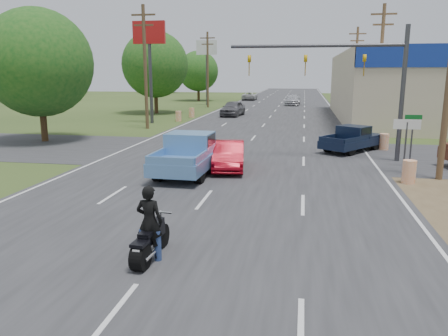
% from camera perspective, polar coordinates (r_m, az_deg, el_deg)
% --- Properties ---
extents(ground, '(200.00, 200.00, 0.00)m').
position_cam_1_polar(ground, '(9.18, -14.36, -18.14)').
color(ground, '#31441B').
rests_on(ground, ground).
extents(main_road, '(15.00, 180.00, 0.02)m').
position_cam_1_polar(main_road, '(47.49, 6.07, 6.66)').
color(main_road, '#2D2D30').
rests_on(main_road, ground).
extents(cross_road, '(120.00, 10.00, 0.02)m').
position_cam_1_polar(cross_road, '(25.80, 2.35, 2.03)').
color(cross_road, '#2D2D30').
rests_on(cross_road, ground).
extents(utility_pole_2, '(2.00, 0.28, 10.00)m').
position_cam_1_polar(utility_pole_2, '(38.62, 19.74, 12.65)').
color(utility_pole_2, '#4C3823').
rests_on(utility_pole_2, ground).
extents(utility_pole_3, '(2.00, 0.28, 10.00)m').
position_cam_1_polar(utility_pole_3, '(56.47, 16.81, 12.50)').
color(utility_pole_3, '#4C3823').
rests_on(utility_pole_3, ground).
extents(utility_pole_5, '(2.00, 0.28, 10.00)m').
position_cam_1_polar(utility_pole_5, '(37.48, -10.27, 13.19)').
color(utility_pole_5, '#4C3823').
rests_on(utility_pole_5, ground).
extents(utility_pole_6, '(2.00, 0.28, 10.00)m').
position_cam_1_polar(utility_pole_6, '(60.56, -2.15, 12.95)').
color(utility_pole_6, '#4C3823').
rests_on(utility_pole_6, ground).
extents(tree_0, '(7.14, 7.14, 8.84)m').
position_cam_1_polar(tree_0, '(32.30, -23.08, 12.51)').
color(tree_0, '#422D19').
rests_on(tree_0, ground).
extents(tree_1, '(7.56, 7.56, 9.36)m').
position_cam_1_polar(tree_1, '(52.01, -9.02, 13.20)').
color(tree_1, '#422D19').
rests_on(tree_1, ground).
extents(tree_2, '(6.72, 6.72, 8.32)m').
position_cam_1_polar(tree_2, '(75.26, -3.38, 12.52)').
color(tree_2, '#422D19').
rests_on(tree_2, ground).
extents(tree_4, '(9.24, 9.24, 11.44)m').
position_cam_1_polar(tree_4, '(100.87, -25.78, 12.35)').
color(tree_4, '#422D19').
rests_on(tree_4, ground).
extents(tree_5, '(7.98, 7.98, 9.88)m').
position_cam_1_polar(tree_5, '(105.53, 25.42, 11.82)').
color(tree_5, '#422D19').
rests_on(tree_5, ground).
extents(tree_6, '(8.82, 8.82, 10.92)m').
position_cam_1_polar(tree_6, '(107.51, -8.07, 13.17)').
color(tree_6, '#422D19').
rests_on(tree_6, ground).
extents(barrel_0, '(0.56, 0.56, 1.00)m').
position_cam_1_polar(barrel_0, '(20.09, 23.02, -0.47)').
color(barrel_0, orange).
rests_on(barrel_0, ground).
extents(barrel_1, '(0.56, 0.56, 1.00)m').
position_cam_1_polar(barrel_1, '(28.37, 20.17, 3.22)').
color(barrel_1, orange).
rests_on(barrel_1, ground).
extents(barrel_2, '(0.56, 0.56, 1.00)m').
position_cam_1_polar(barrel_2, '(43.05, -5.97, 6.75)').
color(barrel_2, orange).
rests_on(barrel_2, ground).
extents(barrel_3, '(0.56, 0.56, 1.00)m').
position_cam_1_polar(barrel_3, '(46.81, -4.24, 7.22)').
color(barrel_3, orange).
rests_on(barrel_3, ground).
extents(pole_sign_left_near, '(3.00, 0.35, 9.20)m').
position_cam_1_polar(pole_sign_left_near, '(41.65, -9.72, 15.65)').
color(pole_sign_left_near, '#3F3F44').
rests_on(pole_sign_left_near, ground).
extents(pole_sign_left_far, '(3.00, 0.35, 9.20)m').
position_cam_1_polar(pole_sign_left_far, '(64.73, -2.27, 14.54)').
color(pole_sign_left_far, '#3F3F44').
rests_on(pole_sign_left_far, ground).
extents(lane_sign, '(1.20, 0.08, 2.52)m').
position_cam_1_polar(lane_sign, '(21.83, 22.72, 4.24)').
color(lane_sign, '#3F3F44').
rests_on(lane_sign, ground).
extents(street_name_sign, '(0.80, 0.08, 2.61)m').
position_cam_1_polar(street_name_sign, '(23.45, 23.34, 3.96)').
color(street_name_sign, '#3F3F44').
rests_on(street_name_sign, ground).
extents(signal_mast, '(9.12, 0.40, 7.00)m').
position_cam_1_polar(signal_mast, '(24.26, 16.18, 12.30)').
color(signal_mast, '#3F3F44').
rests_on(signal_mast, ground).
extents(red_convertible, '(1.97, 4.27, 1.36)m').
position_cam_1_polar(red_convertible, '(21.21, 0.65, 1.64)').
color(red_convertible, maroon).
rests_on(red_convertible, ground).
extents(motorcycle, '(0.65, 2.10, 1.07)m').
position_cam_1_polar(motorcycle, '(11.12, -9.72, -9.64)').
color(motorcycle, black).
rests_on(motorcycle, ground).
extents(rider, '(0.70, 0.48, 1.84)m').
position_cam_1_polar(rider, '(11.01, -9.69, -7.39)').
color(rider, black).
rests_on(rider, ground).
extents(blue_pickup, '(2.40, 5.82, 1.91)m').
position_cam_1_polar(blue_pickup, '(20.44, -4.39, 2.01)').
color(blue_pickup, black).
rests_on(blue_pickup, ground).
extents(navy_pickup, '(4.18, 4.76, 1.53)m').
position_cam_1_polar(navy_pickup, '(27.33, 16.55, 3.73)').
color(navy_pickup, black).
rests_on(navy_pickup, ground).
extents(distant_car_grey, '(2.45, 5.05, 1.66)m').
position_cam_1_polar(distant_car_grey, '(48.11, 1.15, 7.78)').
color(distant_car_grey, '#545358').
rests_on(distant_car_grey, ground).
extents(distant_car_silver, '(2.30, 5.35, 1.53)m').
position_cam_1_polar(distant_car_silver, '(65.56, 8.97, 8.78)').
color(distant_car_silver, '#B0B0B5').
rests_on(distant_car_silver, ground).
extents(distant_car_white, '(2.33, 5.01, 1.39)m').
position_cam_1_polar(distant_car_white, '(77.27, 3.38, 9.36)').
color(distant_car_white, '#B8B8B8').
rests_on(distant_car_white, ground).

